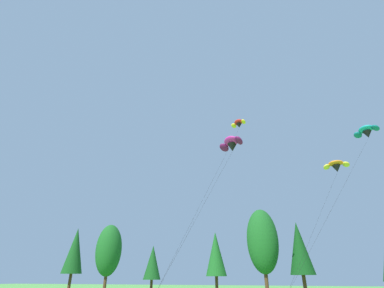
{
  "coord_description": "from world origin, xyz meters",
  "views": [
    {
      "loc": [
        5.83,
        -0.86,
        2.76
      ],
      "look_at": [
        -1.63,
        23.17,
        14.45
      ],
      "focal_mm": 26.89,
      "sensor_mm": 36.0,
      "label": 1
    }
  ],
  "objects": [
    {
      "name": "treeline_tree_c",
      "position": [
        -21.23,
        58.51,
        5.58
      ],
      "size": [
        3.56,
        3.56,
        8.92
      ],
      "color": "#472D19",
      "rests_on": "ground_plane"
    },
    {
      "name": "treeline_tree_a",
      "position": [
        -41.3,
        58.87,
        8.44
      ],
      "size": [
        4.56,
        4.56,
        13.47
      ],
      "color": "#472D19",
      "rests_on": "ground_plane"
    },
    {
      "name": "parafoil_kite_mid_teal",
      "position": [
        18.88,
        41.38,
        21.67
      ],
      "size": [
        15.35,
        15.77,
        21.42
      ],
      "color": "teal"
    },
    {
      "name": "treeline_tree_f",
      "position": [
        8.04,
        56.43,
        7.52
      ],
      "size": [
        4.24,
        4.24,
        12.01
      ],
      "color": "#472D19",
      "rests_on": "ground_plane"
    },
    {
      "name": "treeline_tree_e",
      "position": [
        1.67,
        57.8,
        9.06
      ],
      "size": [
        5.84,
        5.84,
        14.96
      ],
      "color": "#472D19",
      "rests_on": "ground_plane"
    },
    {
      "name": "parafoil_kite_high_red_yellow",
      "position": [
        0.93,
        40.56,
        25.44
      ],
      "size": [
        6.28,
        20.67,
        25.04
      ],
      "color": "red"
    },
    {
      "name": "parafoil_kite_far_magenta",
      "position": [
        1.37,
        28.58,
        16.44
      ],
      "size": [
        6.98,
        9.08,
        16.19
      ],
      "color": "#D12893"
    },
    {
      "name": "treeline_tree_d",
      "position": [
        -7.96,
        59.78,
        7.1
      ],
      "size": [
        4.09,
        4.09,
        11.33
      ],
      "color": "#472D19",
      "rests_on": "ground_plane"
    },
    {
      "name": "treeline_tree_b",
      "position": [
        -30.5,
        56.11,
        8.05
      ],
      "size": [
        5.39,
        5.39,
        13.3
      ],
      "color": "#472D19",
      "rests_on": "ground_plane"
    },
    {
      "name": "parafoil_kite_low_orange",
      "position": [
        14.82,
        45.73,
        18.48
      ],
      "size": [
        11.54,
        19.38,
        18.16
      ],
      "color": "orange"
    }
  ]
}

